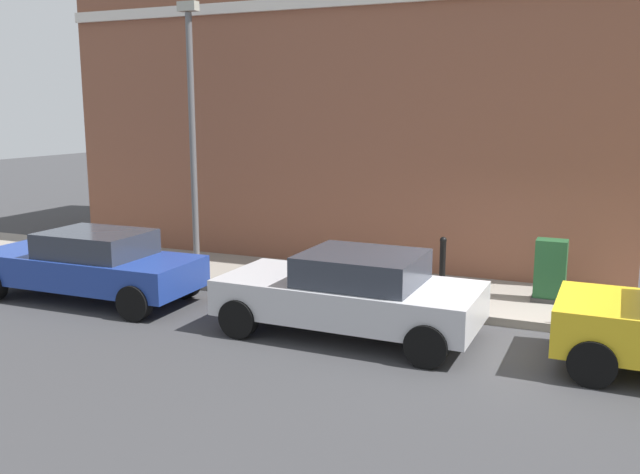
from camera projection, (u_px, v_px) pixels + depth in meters
ground at (507, 338)px, 10.93m from camera, size 80.00×80.00×0.00m
sidewalk at (240, 273)px, 14.93m from camera, size 2.66×30.00×0.15m
corner_building at (371, 73)px, 17.87m from camera, size 6.96×13.32×9.16m
car_silver at (352, 292)px, 10.95m from camera, size 2.04×4.24×1.38m
car_blue at (90, 264)px, 13.00m from camera, size 1.83×4.46×1.35m
utility_cabinet at (550, 273)px, 12.40m from camera, size 0.46×0.61×1.15m
bollard_near_cabinet at (443, 261)px, 13.27m from camera, size 0.14×0.14×1.04m
bollard_far_kerb at (330, 266)px, 12.84m from camera, size 0.14×0.14×1.04m
lamppost at (192, 125)px, 14.76m from camera, size 0.20×0.44×5.72m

